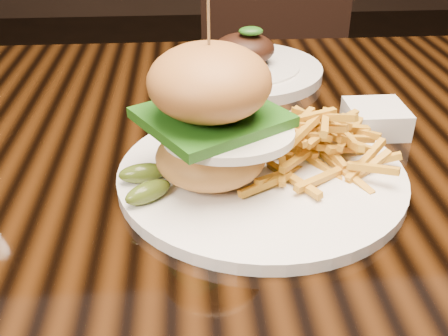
{
  "coord_description": "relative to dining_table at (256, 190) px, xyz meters",
  "views": [
    {
      "loc": [
        -0.09,
        -0.62,
        1.09
      ],
      "look_at": [
        -0.06,
        -0.16,
        0.81
      ],
      "focal_mm": 42.0,
      "sensor_mm": 36.0,
      "label": 1
    }
  ],
  "objects": [
    {
      "name": "dining_table",
      "position": [
        0.0,
        0.0,
        0.0
      ],
      "size": [
        1.6,
        0.9,
        0.75
      ],
      "color": "black",
      "rests_on": "ground"
    },
    {
      "name": "burger_plate",
      "position": [
        -0.02,
        -0.09,
        0.13
      ],
      "size": [
        0.34,
        0.34,
        0.22
      ],
      "rotation": [
        0.0,
        0.0,
        0.34
      ],
      "color": "silver",
      "rests_on": "dining_table"
    },
    {
      "name": "ramekin",
      "position": [
        0.17,
        0.03,
        0.09
      ],
      "size": [
        0.1,
        0.1,
        0.04
      ],
      "primitive_type": "cube",
      "rotation": [
        0.0,
        0.0,
        -0.25
      ],
      "color": "silver",
      "rests_on": "dining_table"
    },
    {
      "name": "far_dish",
      "position": [
        0.01,
        0.25,
        0.09
      ],
      "size": [
        0.27,
        0.27,
        0.09
      ],
      "rotation": [
        0.0,
        0.0,
        -0.04
      ],
      "color": "silver",
      "rests_on": "dining_table"
    },
    {
      "name": "chair_far",
      "position": [
        0.18,
        0.89,
        -0.13
      ],
      "size": [
        0.5,
        0.5,
        0.95
      ],
      "rotation": [
        0.0,
        0.0,
        -0.09
      ],
      "color": "black",
      "rests_on": "ground"
    }
  ]
}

